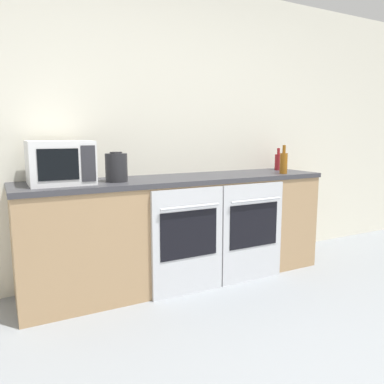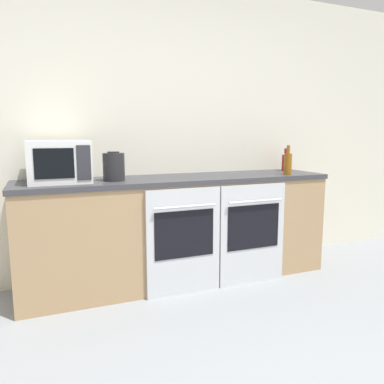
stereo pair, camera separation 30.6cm
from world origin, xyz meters
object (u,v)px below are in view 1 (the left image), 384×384
(bottle_red, at_px, (278,161))
(kettle, at_px, (116,167))
(oven_right, at_px, (253,232))
(microwave, at_px, (60,162))
(oven_left, at_px, (188,241))
(bottle_amber, at_px, (284,162))

(bottle_red, distance_m, kettle, 1.73)
(oven_right, bearing_deg, kettle, 166.82)
(oven_right, bearing_deg, bottle_red, 34.20)
(oven_right, height_order, microwave, microwave)
(kettle, bearing_deg, oven_left, -28.21)
(oven_left, bearing_deg, microwave, 159.86)
(oven_right, bearing_deg, oven_left, 180.00)
(oven_right, bearing_deg, bottle_amber, 16.06)
(bottle_amber, bearing_deg, oven_left, -173.34)
(oven_right, xyz_separation_m, kettle, (-1.11, 0.26, 0.58))
(oven_left, xyz_separation_m, kettle, (-0.48, 0.26, 0.58))
(bottle_red, bearing_deg, oven_left, -161.35)
(microwave, distance_m, kettle, 0.41)
(oven_right, relative_size, microwave, 1.92)
(oven_right, distance_m, bottle_red, 0.93)
(microwave, height_order, bottle_amber, microwave)
(microwave, bearing_deg, oven_right, -12.12)
(bottle_amber, distance_m, bottle_red, 0.35)
(oven_right, bearing_deg, microwave, 167.88)
(oven_left, xyz_separation_m, bottle_red, (1.24, 0.42, 0.56))
(oven_left, distance_m, bottle_amber, 1.20)
(oven_left, xyz_separation_m, oven_right, (0.62, 0.00, 0.00))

